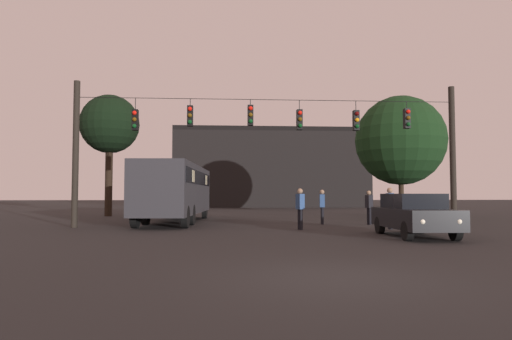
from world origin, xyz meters
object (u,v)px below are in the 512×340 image
object	(u,v)px
city_bus	(176,187)
car_near_right	(414,214)
pedestrian_crossing_right	(390,205)
tree_left_silhouette	(110,125)
pedestrian_crossing_center	(322,205)
tree_behind_building	(400,141)
pedestrian_near_bus	(300,206)
pedestrian_crossing_left	(369,205)

from	to	relation	value
city_bus	car_near_right	bearing A→B (deg)	-43.67
car_near_right	pedestrian_crossing_right	bearing A→B (deg)	83.24
city_bus	tree_left_silhouette	world-z (taller)	tree_left_silhouette
pedestrian_crossing_center	tree_left_silhouette	size ratio (longest dim) A/B	0.21
car_near_right	tree_behind_building	size ratio (longest dim) A/B	0.54
city_bus	pedestrian_near_bus	bearing A→B (deg)	-43.17
pedestrian_near_bus	tree_left_silhouette	bearing A→B (deg)	131.50
pedestrian_crossing_left	pedestrian_near_bus	distance (m)	4.91
city_bus	tree_behind_building	size ratio (longest dim) A/B	1.36
tree_left_silhouette	tree_behind_building	size ratio (longest dim) A/B	1.02
city_bus	pedestrian_crossing_right	distance (m)	11.15
pedestrian_crossing_center	pedestrian_near_bus	distance (m)	3.71
tree_left_silhouette	tree_behind_building	xyz separation A→B (m)	(19.82, -1.79, -1.13)
pedestrian_crossing_right	tree_left_silhouette	xyz separation A→B (m)	(-15.10, 12.60, 5.25)
city_bus	tree_left_silhouette	bearing A→B (deg)	126.78
car_near_right	pedestrian_crossing_center	world-z (taller)	pedestrian_crossing_center
pedestrian_near_bus	tree_behind_building	distance (m)	14.47
car_near_right	tree_left_silhouette	distance (m)	22.45
car_near_right	tree_left_silhouette	bearing A→B (deg)	132.40
car_near_right	pedestrian_crossing_left	world-z (taller)	pedestrian_crossing_left
tree_behind_building	pedestrian_near_bus	bearing A→B (deg)	-128.51
tree_left_silhouette	pedestrian_crossing_right	bearing A→B (deg)	-39.83
pedestrian_crossing_center	tree_behind_building	distance (m)	11.07
pedestrian_crossing_left	pedestrian_crossing_right	xyz separation A→B (m)	(-0.00, -2.92, 0.07)
tree_left_silhouette	pedestrian_crossing_center	bearing A→B (deg)	-35.97
pedestrian_near_bus	tree_behind_building	world-z (taller)	tree_behind_building
city_bus	pedestrian_crossing_center	bearing A→B (deg)	-15.87
city_bus	tree_left_silhouette	distance (m)	10.00
city_bus	pedestrian_crossing_right	bearing A→B (deg)	-29.05
pedestrian_near_bus	car_near_right	bearing A→B (deg)	-44.48
city_bus	tree_behind_building	distance (m)	15.76
pedestrian_near_bus	tree_behind_building	xyz separation A→B (m)	(8.63, 10.85, 4.14)
city_bus	pedestrian_crossing_left	bearing A→B (deg)	-14.29
city_bus	tree_left_silhouette	xyz separation A→B (m)	(-5.38, 7.20, 4.40)
tree_behind_building	pedestrian_crossing_left	bearing A→B (deg)	-120.91
city_bus	tree_behind_building	world-z (taller)	tree_behind_building
city_bus	car_near_right	xyz separation A→B (m)	(9.31, -8.88, -1.07)
city_bus	pedestrian_near_bus	xyz separation A→B (m)	(5.81, -5.45, -0.87)
pedestrian_near_bus	tree_left_silhouette	world-z (taller)	tree_left_silhouette
pedestrian_crossing_center	tree_left_silhouette	xyz separation A→B (m)	(-12.83, 9.31, 5.29)
tree_behind_building	car_near_right	bearing A→B (deg)	-109.75
pedestrian_near_bus	city_bus	bearing A→B (deg)	136.83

